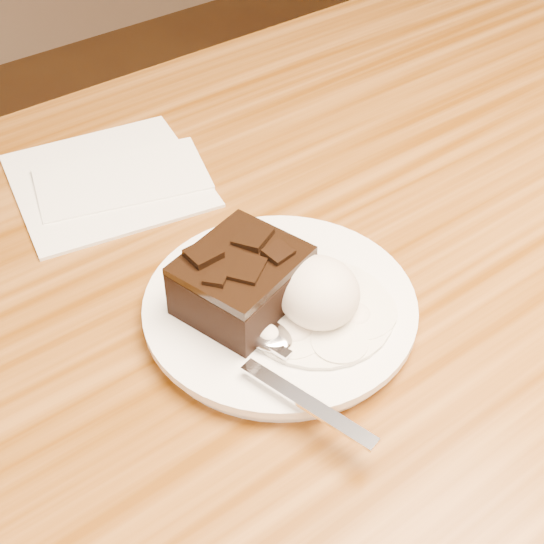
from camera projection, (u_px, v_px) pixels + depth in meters
dining_table at (335, 502)px, 0.88m from camera, size 1.20×0.80×0.75m
plate at (280, 310)px, 0.57m from camera, size 0.21×0.21×0.02m
brownie at (242, 284)px, 0.55m from camera, size 0.10×0.09×0.04m
ice_cream_scoop at (318, 292)px, 0.55m from camera, size 0.06×0.06×0.05m
melt_puddle at (317, 311)px, 0.56m from camera, size 0.11×0.11×0.00m
spoon at (268, 337)px, 0.54m from camera, size 0.07×0.16×0.01m
napkin at (107, 179)px, 0.71m from camera, size 0.20×0.20×0.01m
crumb_a at (307, 307)px, 0.56m from camera, size 0.01×0.01×0.00m
crumb_b at (312, 267)px, 0.59m from camera, size 0.01×0.01×0.00m
crumb_c at (267, 289)px, 0.58m from camera, size 0.01×0.01×0.00m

